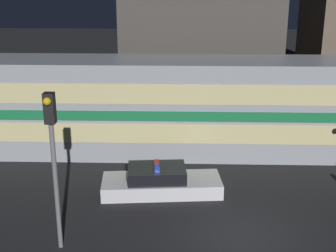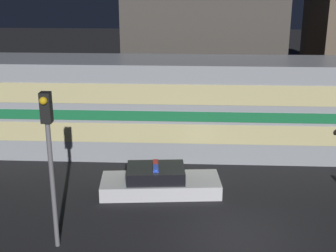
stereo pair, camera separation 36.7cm
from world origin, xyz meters
The scene contains 5 objects.
ground_plane centered at (0.00, 0.00, 0.00)m, with size 120.00×120.00×0.00m, color black.
train centered at (-2.35, 7.67, 2.23)m, with size 21.17×3.10×4.46m.
police_car centered at (-2.76, 3.25, 0.43)m, with size 4.74×2.13×1.17m.
traffic_light_corner centered at (-5.70, -0.71, 3.35)m, with size 0.30×0.46×4.97m.
building_left centered at (-0.93, 14.99, 3.91)m, with size 9.04×6.18×7.81m.
Camera 1 is at (-1.95, -13.35, 8.16)m, focal length 50.00 mm.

